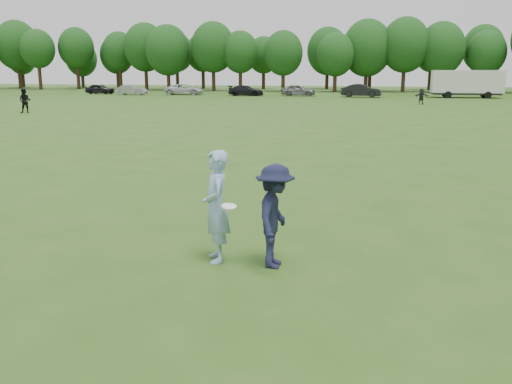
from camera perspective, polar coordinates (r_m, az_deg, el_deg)
ground at (r=9.94m, az=-5.33°, el=-7.50°), size 200.00×200.00×0.00m
thrower at (r=9.78m, az=-4.22°, el=-1.54°), size 0.73×0.87×2.04m
defender at (r=9.50m, az=2.01°, el=-2.55°), size 0.72×1.22×1.85m
player_far_a at (r=46.63m, az=-23.15°, el=8.81°), size 1.08×0.94×1.88m
player_far_d at (r=55.65m, az=17.01°, el=9.60°), size 1.47×0.69×1.52m
car_a at (r=77.74m, az=-16.11°, el=10.38°), size 4.07×1.97×1.34m
car_b at (r=74.06m, az=-12.94°, el=10.44°), size 3.97×1.42×1.30m
car_c at (r=73.19m, az=-7.53°, el=10.66°), size 5.21×2.83×1.39m
car_d at (r=69.96m, az=-1.07°, el=10.63°), size 4.57×2.07×1.30m
car_e at (r=69.50m, az=4.48°, el=10.64°), size 4.32×1.86×1.45m
car_f at (r=67.50m, az=11.02°, el=10.43°), size 4.90×2.15×1.56m
disc_in_play at (r=9.48m, az=-2.86°, el=-1.53°), size 0.31×0.32×0.09m
cargo_trailer at (r=69.64m, az=21.32°, el=10.68°), size 9.00×2.75×3.20m
treeline at (r=85.86m, az=11.60°, el=14.55°), size 130.35×18.39×11.74m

